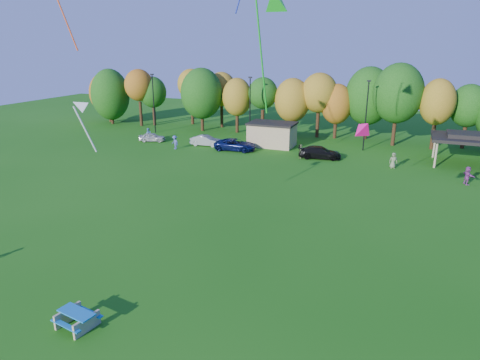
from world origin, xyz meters
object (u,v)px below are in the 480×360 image
at_px(car_d, 320,152).
at_px(car_c, 235,145).
at_px(picnic_table, 77,318).
at_px(car_a, 152,137).
at_px(car_b, 206,141).

bearing_deg(car_d, car_c, 80.78).
xyz_separation_m(car_c, car_d, (11.20, 0.01, -0.01)).
bearing_deg(picnic_table, car_d, 92.69).
bearing_deg(picnic_table, car_a, 127.48).
height_order(car_c, car_d, car_c).
distance_m(picnic_table, car_a, 42.59).
distance_m(car_b, car_c, 4.86).
xyz_separation_m(picnic_table, car_d, (4.44, 37.10, 0.26)).
distance_m(picnic_table, car_c, 37.69).
distance_m(car_a, car_b, 8.45).
relative_size(picnic_table, car_a, 0.59).
bearing_deg(car_d, picnic_table, 163.89).
height_order(car_a, car_b, car_b).
relative_size(car_a, car_b, 0.86).
relative_size(picnic_table, car_c, 0.40).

